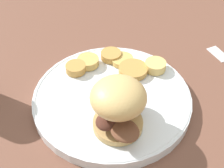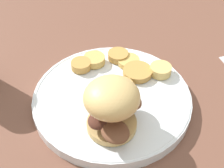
% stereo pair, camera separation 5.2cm
% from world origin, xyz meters
% --- Properties ---
extents(ground_plane, '(4.00, 4.00, 0.00)m').
position_xyz_m(ground_plane, '(0.00, 0.00, 0.00)').
color(ground_plane, brown).
extents(dinner_plate, '(0.27, 0.27, 0.02)m').
position_xyz_m(dinner_plate, '(0.00, 0.00, 0.01)').
color(dinner_plate, white).
rests_on(dinner_plate, ground_plane).
extents(sandwich, '(0.10, 0.10, 0.09)m').
position_xyz_m(sandwich, '(-0.02, -0.06, 0.07)').
color(sandwich, tan).
rests_on(sandwich, dinner_plate).
extents(potato_round_0, '(0.04, 0.04, 0.01)m').
position_xyz_m(potato_round_0, '(0.05, 0.09, 0.03)').
color(potato_round_0, '#BC8942').
rests_on(potato_round_0, dinner_plate).
extents(potato_round_1, '(0.04, 0.04, 0.02)m').
position_xyz_m(potato_round_1, '(0.10, 0.02, 0.03)').
color(potato_round_1, '#DBB766').
rests_on(potato_round_1, dinner_plate).
extents(potato_round_2, '(0.05, 0.05, 0.01)m').
position_xyz_m(potato_round_2, '(0.06, 0.03, 0.03)').
color(potato_round_2, '#BC8942').
rests_on(potato_round_2, dinner_plate).
extents(potato_round_3, '(0.04, 0.04, 0.01)m').
position_xyz_m(potato_round_3, '(0.06, 0.07, 0.03)').
color(potato_round_3, tan).
rests_on(potato_round_3, dinner_plate).
extents(potato_round_4, '(0.04, 0.04, 0.01)m').
position_xyz_m(potato_round_4, '(-0.03, 0.09, 0.03)').
color(potato_round_4, '#BC8942').
rests_on(potato_round_4, dinner_plate).
extents(potato_round_5, '(0.04, 0.04, 0.01)m').
position_xyz_m(potato_round_5, '(0.02, 0.01, 0.03)').
color(potato_round_5, tan).
rests_on(potato_round_5, dinner_plate).
extents(potato_round_6, '(0.04, 0.04, 0.01)m').
position_xyz_m(potato_round_6, '(0.00, 0.09, 0.03)').
color(potato_round_6, tan).
rests_on(potato_round_6, dinner_plate).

